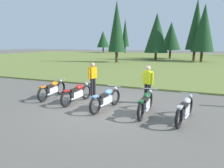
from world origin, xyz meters
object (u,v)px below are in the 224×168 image
(motorcycle_silver, at_px, (185,109))
(motorcycle_british_green, at_px, (146,103))
(motorcycle_red, at_px, (77,93))
(motorcycle_sky_blue, at_px, (106,99))
(rider_near_row_end, at_px, (148,82))
(rider_checking_bike, at_px, (93,77))
(motorcycle_orange, at_px, (53,89))

(motorcycle_silver, bearing_deg, motorcycle_british_green, 171.93)
(motorcycle_red, height_order, motorcycle_sky_blue, same)
(motorcycle_red, distance_m, motorcycle_british_green, 3.19)
(motorcycle_sky_blue, bearing_deg, rider_near_row_end, 47.07)
(rider_checking_bike, distance_m, rider_near_row_end, 2.91)
(motorcycle_orange, bearing_deg, rider_near_row_end, 10.34)
(motorcycle_british_green, bearing_deg, motorcycle_red, 173.11)
(motorcycle_orange, distance_m, motorcycle_red, 1.55)
(motorcycle_orange, bearing_deg, motorcycle_silver, -7.75)
(motorcycle_orange, height_order, motorcycle_silver, same)
(motorcycle_sky_blue, bearing_deg, rider_checking_bike, 129.54)
(motorcycle_orange, relative_size, motorcycle_sky_blue, 1.01)
(motorcycle_red, height_order, rider_checking_bike, rider_checking_bike)
(motorcycle_british_green, bearing_deg, motorcycle_sky_blue, -179.85)
(motorcycle_orange, distance_m, motorcycle_sky_blue, 3.16)
(motorcycle_silver, bearing_deg, rider_near_row_end, 135.00)
(motorcycle_sky_blue, xyz_separation_m, rider_near_row_end, (1.34, 1.44, 0.51))
(motorcycle_red, height_order, rider_near_row_end, rider_near_row_end)
(rider_near_row_end, bearing_deg, motorcycle_silver, -45.00)
(motorcycle_orange, bearing_deg, motorcycle_red, -9.23)
(motorcycle_orange, xyz_separation_m, rider_checking_bike, (1.56, 1.23, 0.51))
(rider_checking_bike, bearing_deg, rider_near_row_end, -8.28)
(motorcycle_red, distance_m, motorcycle_sky_blue, 1.62)
(rider_checking_bike, height_order, rider_near_row_end, same)
(motorcycle_silver, distance_m, rider_checking_bike, 4.99)
(motorcycle_sky_blue, xyz_separation_m, rider_checking_bike, (-1.54, 1.86, 0.51))
(rider_near_row_end, bearing_deg, motorcycle_british_green, -79.98)
(motorcycle_red, bearing_deg, motorcycle_silver, -7.25)
(motorcycle_british_green, relative_size, rider_near_row_end, 1.26)
(motorcycle_sky_blue, bearing_deg, motorcycle_red, 166.15)
(motorcycle_silver, relative_size, rider_near_row_end, 1.25)
(motorcycle_sky_blue, height_order, motorcycle_silver, same)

